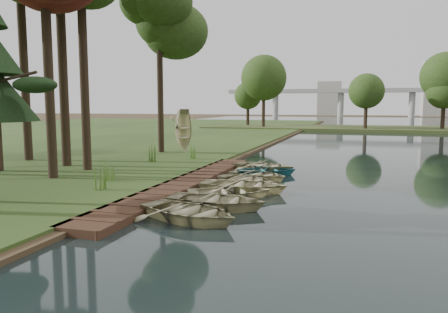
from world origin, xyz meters
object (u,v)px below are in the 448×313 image
(rowboat_2, at_px, (230,190))
(stored_rowboat, at_px, (184,148))
(boardwalk, at_px, (185,184))
(rowboat_1, at_px, (217,198))
(rowboat_0, at_px, (189,209))

(rowboat_2, height_order, stored_rowboat, stored_rowboat)
(boardwalk, distance_m, rowboat_1, 4.47)
(rowboat_0, height_order, stored_rowboat, stored_rowboat)
(stored_rowboat, bearing_deg, rowboat_0, -134.59)
(rowboat_1, bearing_deg, stored_rowboat, 28.70)
(rowboat_2, relative_size, stored_rowboat, 1.05)
(boardwalk, bearing_deg, rowboat_1, -53.09)
(boardwalk, xyz_separation_m, rowboat_1, (2.68, -3.56, 0.27))
(rowboat_0, bearing_deg, rowboat_2, 15.27)
(rowboat_1, relative_size, stored_rowboat, 1.14)
(rowboat_0, xyz_separation_m, rowboat_2, (0.30, 3.49, -0.03))
(boardwalk, relative_size, rowboat_0, 4.50)
(rowboat_2, distance_m, stored_rowboat, 14.57)
(rowboat_2, xyz_separation_m, stored_rowboat, (-7.18, 12.68, 0.23))
(boardwalk, xyz_separation_m, rowboat_2, (2.66, -1.87, 0.24))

